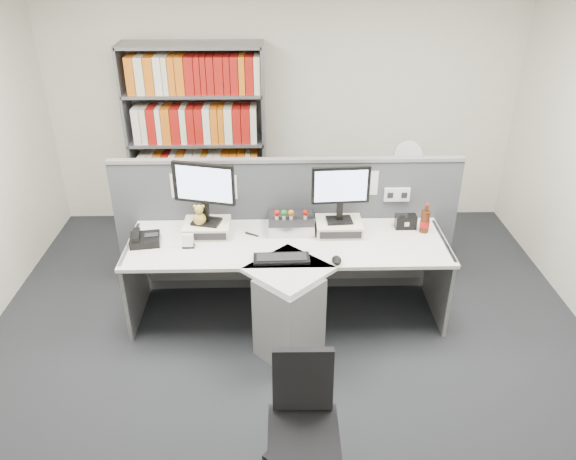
{
  "coord_description": "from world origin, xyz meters",
  "views": [
    {
      "loc": [
        -0.09,
        -3.11,
        2.95
      ],
      "look_at": [
        0.0,
        0.65,
        0.92
      ],
      "focal_mm": 34.71,
      "sensor_mm": 36.0,
      "label": 1
    }
  ],
  "objects_px": {
    "monitor_left": "(204,188)",
    "filing_cabinet": "(401,215)",
    "desk_phone": "(144,239)",
    "office_chair": "(303,420)",
    "desk": "(288,284)",
    "speaker": "(406,222)",
    "monitor_right": "(341,190)",
    "desk_calendar": "(188,242)",
    "cola_bottle": "(425,221)",
    "mouse": "(337,260)",
    "keyboard": "(282,258)",
    "desktop_pc": "(291,223)",
    "shelving_unit": "(198,145)",
    "desk_fan": "(407,158)"
  },
  "relations": [
    {
      "from": "desk",
      "to": "speaker",
      "type": "height_order",
      "value": "speaker"
    },
    {
      "from": "monitor_right",
      "to": "desk_calendar",
      "type": "relative_size",
      "value": 4.2
    },
    {
      "from": "desktop_pc",
      "to": "monitor_right",
      "type": "bearing_deg",
      "value": -9.31
    },
    {
      "from": "monitor_left",
      "to": "desktop_pc",
      "type": "distance_m",
      "value": 0.79
    },
    {
      "from": "desk_phone",
      "to": "filing_cabinet",
      "type": "distance_m",
      "value": 2.66
    },
    {
      "from": "filing_cabinet",
      "to": "office_chair",
      "type": "xyz_separation_m",
      "value": [
        -1.15,
        -2.81,
        0.11
      ]
    },
    {
      "from": "monitor_left",
      "to": "mouse",
      "type": "bearing_deg",
      "value": -25.3
    },
    {
      "from": "office_chair",
      "to": "filing_cabinet",
      "type": "bearing_deg",
      "value": 67.78
    },
    {
      "from": "filing_cabinet",
      "to": "cola_bottle",
      "type": "bearing_deg",
      "value": -92.89
    },
    {
      "from": "cola_bottle",
      "to": "desk_fan",
      "type": "relative_size",
      "value": 0.57
    },
    {
      "from": "monitor_right",
      "to": "office_chair",
      "type": "height_order",
      "value": "monitor_right"
    },
    {
      "from": "cola_bottle",
      "to": "office_chair",
      "type": "bearing_deg",
      "value": -121.64
    },
    {
      "from": "desk",
      "to": "desk_calendar",
      "type": "xyz_separation_m",
      "value": [
        -0.79,
        0.16,
        0.31
      ]
    },
    {
      "from": "desktop_pc",
      "to": "speaker",
      "type": "xyz_separation_m",
      "value": [
        0.97,
        -0.0,
        0.01
      ]
    },
    {
      "from": "keyboard",
      "to": "cola_bottle",
      "type": "xyz_separation_m",
      "value": [
        1.2,
        0.43,
        0.08
      ]
    },
    {
      "from": "desk_phone",
      "to": "speaker",
      "type": "xyz_separation_m",
      "value": [
        2.16,
        0.22,
        0.02
      ]
    },
    {
      "from": "desk",
      "to": "speaker",
      "type": "distance_m",
      "value": 1.15
    },
    {
      "from": "shelving_unit",
      "to": "office_chair",
      "type": "distance_m",
      "value": 3.43
    },
    {
      "from": "monitor_right",
      "to": "shelving_unit",
      "type": "relative_size",
      "value": 0.24
    },
    {
      "from": "monitor_left",
      "to": "speaker",
      "type": "distance_m",
      "value": 1.71
    },
    {
      "from": "monitor_left",
      "to": "desk_calendar",
      "type": "bearing_deg",
      "value": -119.07
    },
    {
      "from": "keyboard",
      "to": "desk_fan",
      "type": "bearing_deg",
      "value": 49.32
    },
    {
      "from": "filing_cabinet",
      "to": "mouse",
      "type": "bearing_deg",
      "value": -118.99
    },
    {
      "from": "desk_fan",
      "to": "mouse",
      "type": "bearing_deg",
      "value": -119.0
    },
    {
      "from": "speaker",
      "to": "filing_cabinet",
      "type": "relative_size",
      "value": 0.25
    },
    {
      "from": "monitor_left",
      "to": "shelving_unit",
      "type": "height_order",
      "value": "shelving_unit"
    },
    {
      "from": "mouse",
      "to": "speaker",
      "type": "relative_size",
      "value": 0.68
    },
    {
      "from": "desk",
      "to": "desk_phone",
      "type": "relative_size",
      "value": 9.87
    },
    {
      "from": "desk",
      "to": "monitor_right",
      "type": "height_order",
      "value": "monitor_right"
    },
    {
      "from": "keyboard",
      "to": "filing_cabinet",
      "type": "distance_m",
      "value": 1.96
    },
    {
      "from": "speaker",
      "to": "cola_bottle",
      "type": "distance_m",
      "value": 0.17
    },
    {
      "from": "desk_phone",
      "to": "desk_fan",
      "type": "bearing_deg",
      "value": 26.45
    },
    {
      "from": "keyboard",
      "to": "office_chair",
      "type": "bearing_deg",
      "value": -85.5
    },
    {
      "from": "monitor_left",
      "to": "filing_cabinet",
      "type": "height_order",
      "value": "monitor_left"
    },
    {
      "from": "keyboard",
      "to": "desk_fan",
      "type": "xyz_separation_m",
      "value": [
        1.25,
        1.46,
        0.25
      ]
    },
    {
      "from": "keyboard",
      "to": "shelving_unit",
      "type": "bearing_deg",
      "value": 113.98
    },
    {
      "from": "monitor_right",
      "to": "desk_fan",
      "type": "distance_m",
      "value": 1.28
    },
    {
      "from": "speaker",
      "to": "filing_cabinet",
      "type": "bearing_deg",
      "value": 78.54
    },
    {
      "from": "desk_calendar",
      "to": "filing_cabinet",
      "type": "xyz_separation_m",
      "value": [
        1.99,
        1.24,
        -0.42
      ]
    },
    {
      "from": "monitor_left",
      "to": "desk",
      "type": "bearing_deg",
      "value": -29.92
    },
    {
      "from": "desk",
      "to": "filing_cabinet",
      "type": "height_order",
      "value": "desk"
    },
    {
      "from": "cola_bottle",
      "to": "filing_cabinet",
      "type": "bearing_deg",
      "value": 87.11
    },
    {
      "from": "desk",
      "to": "mouse",
      "type": "xyz_separation_m",
      "value": [
        0.37,
        -0.1,
        0.29
      ]
    },
    {
      "from": "desk_calendar",
      "to": "desk_fan",
      "type": "distance_m",
      "value": 2.36
    },
    {
      "from": "keyboard",
      "to": "desktop_pc",
      "type": "bearing_deg",
      "value": 80.32
    },
    {
      "from": "speaker",
      "to": "office_chair",
      "type": "bearing_deg",
      "value": -117.22
    },
    {
      "from": "speaker",
      "to": "cola_bottle",
      "type": "bearing_deg",
      "value": -28.1
    },
    {
      "from": "cola_bottle",
      "to": "office_chair",
      "type": "relative_size",
      "value": 0.3
    },
    {
      "from": "desk",
      "to": "monitor_left",
      "type": "bearing_deg",
      "value": 150.08
    },
    {
      "from": "cola_bottle",
      "to": "desk",
      "type": "bearing_deg",
      "value": -162.15
    }
  ]
}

